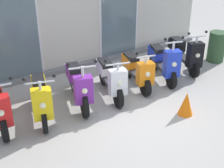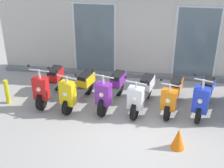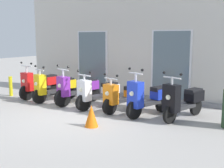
% 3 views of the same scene
% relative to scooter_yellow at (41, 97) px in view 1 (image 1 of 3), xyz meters
% --- Properties ---
extents(ground_plane, '(40.00, 40.00, 0.00)m').
position_rel_scooter_yellow_xyz_m(ground_plane, '(1.69, -1.17, -0.48)').
color(ground_plane, '#A8A39E').
extents(scooter_yellow, '(0.81, 1.56, 1.20)m').
position_rel_scooter_yellow_xyz_m(scooter_yellow, '(0.00, 0.00, 0.00)').
color(scooter_yellow, black).
rests_on(scooter_yellow, ground_plane).
extents(scooter_purple, '(0.79, 1.65, 1.26)m').
position_rel_scooter_yellow_xyz_m(scooter_purple, '(0.91, 0.07, 0.01)').
color(scooter_purple, black).
rests_on(scooter_purple, ground_plane).
extents(scooter_white, '(0.77, 1.60, 1.15)m').
position_rel_scooter_yellow_xyz_m(scooter_white, '(1.72, 0.02, -0.02)').
color(scooter_white, black).
rests_on(scooter_white, ground_plane).
extents(scooter_orange, '(0.69, 1.50, 1.11)m').
position_rel_scooter_yellow_xyz_m(scooter_orange, '(2.53, 0.07, -0.04)').
color(scooter_orange, black).
rests_on(scooter_orange, ground_plane).
extents(scooter_blue, '(0.76, 1.54, 1.31)m').
position_rel_scooter_yellow_xyz_m(scooter_blue, '(3.33, 0.00, 0.02)').
color(scooter_blue, black).
rests_on(scooter_blue, ground_plane).
extents(scooter_black, '(0.76, 1.56, 1.25)m').
position_rel_scooter_yellow_xyz_m(scooter_black, '(4.22, 0.14, 0.02)').
color(scooter_black, black).
rests_on(scooter_black, ground_plane).
extents(trash_bin, '(0.49, 0.49, 0.88)m').
position_rel_scooter_yellow_xyz_m(trash_bin, '(5.43, 0.09, -0.04)').
color(trash_bin, '#2D4C2D').
rests_on(trash_bin, ground_plane).
extents(traffic_cone, '(0.32, 0.32, 0.52)m').
position_rel_scooter_yellow_xyz_m(traffic_cone, '(2.61, -1.56, -0.22)').
color(traffic_cone, orange).
rests_on(traffic_cone, ground_plane).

